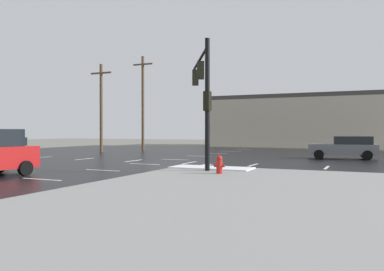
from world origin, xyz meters
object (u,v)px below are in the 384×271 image
(traffic_signal_mast, at_px, (203,86))
(fire_hydrant, at_px, (219,164))
(sedan_grey, at_px, (345,147))
(utility_pole_distant, at_px, (143,101))
(utility_pole_far, at_px, (101,106))

(traffic_signal_mast, distance_m, fire_hydrant, 4.85)
(fire_hydrant, height_order, sedan_grey, sedan_grey)
(traffic_signal_mast, height_order, utility_pole_distant, utility_pole_distant)
(utility_pole_far, relative_size, utility_pole_distant, 0.85)
(utility_pole_distant, bearing_deg, sedan_grey, -14.47)
(traffic_signal_mast, bearing_deg, sedan_grey, -58.48)
(fire_hydrant, distance_m, sedan_grey, 14.16)
(traffic_signal_mast, xyz_separation_m, utility_pole_far, (-14.62, 11.10, -0.02))
(traffic_signal_mast, xyz_separation_m, fire_hydrant, (1.81, -2.54, -3.72))
(traffic_signal_mast, bearing_deg, utility_pole_far, 23.81)
(fire_hydrant, bearing_deg, utility_pole_far, 140.31)
(utility_pole_far, xyz_separation_m, utility_pole_distant, (1.52, 4.80, 0.72))
(sedan_grey, height_order, utility_pole_far, utility_pole_far)
(traffic_signal_mast, height_order, fire_hydrant, traffic_signal_mast)
(traffic_signal_mast, distance_m, utility_pole_far, 18.36)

